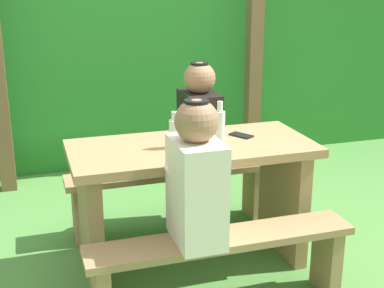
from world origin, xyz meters
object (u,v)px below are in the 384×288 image
at_px(person_black_coat, 200,120).
at_px(bottle_right, 174,133).
at_px(bench_far, 170,186).
at_px(picnic_table, 192,185).
at_px(cell_phone, 241,135).
at_px(person_white_shirt, 196,178).
at_px(drinking_glass, 215,128).
at_px(bench_near, 222,257).
at_px(bottle_left, 220,124).

height_order(person_black_coat, bottle_right, person_black_coat).
bearing_deg(bench_far, picnic_table, -90.00).
bearing_deg(cell_phone, person_white_shirt, -160.49).
bearing_deg(person_white_shirt, bench_far, 82.26).
distance_m(bench_far, bottle_right, 0.77).
height_order(picnic_table, person_white_shirt, person_white_shirt).
height_order(bench_far, drinking_glass, drinking_glass).
bearing_deg(bottle_right, drinking_glass, 28.61).
bearing_deg(person_black_coat, drinking_glass, -93.36).
relative_size(picnic_table, bench_near, 1.00).
relative_size(picnic_table, bottle_left, 6.11).
bearing_deg(bench_far, cell_phone, -52.82).
relative_size(person_black_coat, cell_phone, 5.14).
relative_size(bench_near, bench_far, 1.00).
relative_size(bench_near, bottle_left, 6.11).
relative_size(person_white_shirt, cell_phone, 5.14).
bearing_deg(bench_near, bench_far, 90.00).
height_order(bottle_left, bottle_right, bottle_left).
distance_m(drinking_glass, bottle_right, 0.35).
bearing_deg(drinking_glass, bottle_right, -151.39).
height_order(bench_near, person_black_coat, person_black_coat).
bearing_deg(bottle_right, bench_near, -76.64).
relative_size(person_black_coat, drinking_glass, 8.10).
xyz_separation_m(picnic_table, bottle_right, (-0.11, -0.03, 0.34)).
xyz_separation_m(bench_near, bench_far, (0.00, 1.01, 0.00)).
height_order(person_black_coat, drinking_glass, person_black_coat).
xyz_separation_m(picnic_table, person_black_coat, (0.21, 0.50, 0.24)).
height_order(bench_near, person_white_shirt, person_white_shirt).
height_order(drinking_glass, bottle_left, bottle_left).
relative_size(bench_far, cell_phone, 10.00).
bearing_deg(cell_phone, person_black_coat, 74.38).
relative_size(bench_near, person_black_coat, 1.95).
distance_m(bench_near, bottle_left, 0.80).
relative_size(person_white_shirt, bottle_right, 3.42).
distance_m(person_white_shirt, cell_phone, 0.74).
distance_m(bottle_left, bottle_right, 0.31).
bearing_deg(picnic_table, bench_near, -90.00).
relative_size(person_black_coat, bottle_left, 3.14).
relative_size(person_white_shirt, person_black_coat, 1.00).
distance_m(picnic_table, person_black_coat, 0.60).
bearing_deg(bench_near, person_black_coat, 78.16).
xyz_separation_m(bottle_left, bottle_right, (-0.30, -0.08, -0.01)).
bearing_deg(person_black_coat, bench_far, 179.10).
bearing_deg(person_white_shirt, drinking_glass, 62.80).
bearing_deg(cell_phone, bottle_right, 161.59).
height_order(bottle_right, cell_phone, bottle_right).
height_order(bench_near, bottle_right, bottle_right).
distance_m(bench_far, person_white_shirt, 1.12).
xyz_separation_m(picnic_table, person_white_shirt, (-0.14, -0.50, 0.24)).
height_order(bench_far, cell_phone, cell_phone).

